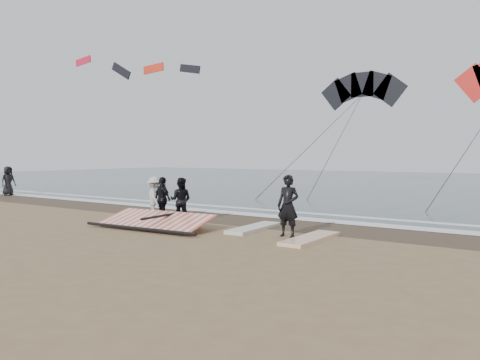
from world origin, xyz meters
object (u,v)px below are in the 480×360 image
object	(u,v)px
board_white	(311,238)
sail_rig	(157,222)
board_cream	(254,228)
man_main	(288,206)

from	to	relation	value
board_white	sail_rig	world-z (taller)	sail_rig
board_white	sail_rig	xyz separation A→B (m)	(-5.26, -0.84, 0.14)
board_white	board_cream	xyz separation A→B (m)	(-2.39, 0.73, 0.00)
man_main	board_white	distance (m)	1.21
board_cream	sail_rig	xyz separation A→B (m)	(-2.87, -1.57, 0.14)
man_main	board_white	size ratio (longest dim) A/B	0.72
board_cream	sail_rig	bearing A→B (deg)	-153.74
board_white	sail_rig	distance (m)	5.33
board_cream	man_main	bearing A→B (deg)	-22.86
board_cream	sail_rig	world-z (taller)	sail_rig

